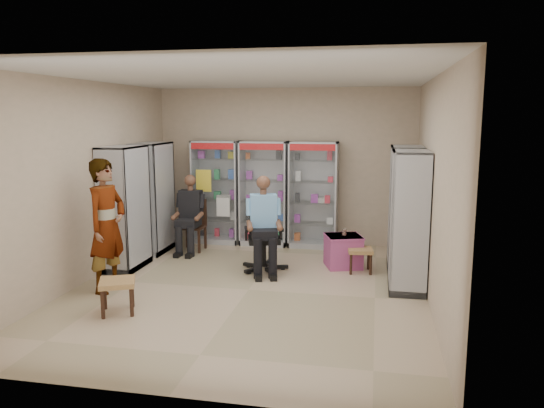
% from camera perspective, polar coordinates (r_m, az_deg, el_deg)
% --- Properties ---
extents(floor, '(6.00, 6.00, 0.00)m').
position_cam_1_polar(floor, '(7.75, -2.54, -9.19)').
color(floor, tan).
rests_on(floor, ground).
extents(room_shell, '(5.02, 6.02, 3.01)m').
position_cam_1_polar(room_shell, '(7.36, -2.66, 5.49)').
color(room_shell, '#C1A88F').
rests_on(room_shell, ground).
extents(cabinet_back_left, '(0.90, 0.50, 2.00)m').
position_cam_1_polar(cabinet_back_left, '(10.42, -5.96, 1.29)').
color(cabinet_back_left, '#B1B3B8').
rests_on(cabinet_back_left, floor).
extents(cabinet_back_mid, '(0.90, 0.50, 2.00)m').
position_cam_1_polar(cabinet_back_mid, '(10.19, -0.85, 1.15)').
color(cabinet_back_mid, '#A2A5A9').
rests_on(cabinet_back_mid, floor).
extents(cabinet_back_right, '(0.90, 0.50, 2.00)m').
position_cam_1_polar(cabinet_back_right, '(10.03, 4.47, 0.99)').
color(cabinet_back_right, silver).
rests_on(cabinet_back_right, floor).
extents(cabinet_right_far, '(0.90, 0.50, 2.00)m').
position_cam_1_polar(cabinet_right_far, '(8.86, 14.11, -0.41)').
color(cabinet_right_far, silver).
rests_on(cabinet_right_far, floor).
extents(cabinet_right_near, '(0.90, 0.50, 2.00)m').
position_cam_1_polar(cabinet_right_near, '(7.78, 14.49, -1.79)').
color(cabinet_right_near, '#A5A7AC').
rests_on(cabinet_right_near, floor).
extents(cabinet_left_far, '(0.90, 0.50, 2.00)m').
position_cam_1_polar(cabinet_left_far, '(9.89, -12.71, 0.66)').
color(cabinet_left_far, '#A8A9AF').
rests_on(cabinet_left_far, floor).
extents(cabinet_left_near, '(0.90, 0.50, 2.00)m').
position_cam_1_polar(cabinet_left_near, '(8.91, -15.56, -0.42)').
color(cabinet_left_near, '#AFB1B6').
rests_on(cabinet_left_near, floor).
extents(wooden_chair, '(0.42, 0.42, 0.94)m').
position_cam_1_polar(wooden_chair, '(9.91, -8.53, -2.30)').
color(wooden_chair, black).
rests_on(wooden_chair, floor).
extents(seated_customer, '(0.44, 0.60, 1.34)m').
position_cam_1_polar(seated_customer, '(9.83, -8.66, -1.22)').
color(seated_customer, black).
rests_on(seated_customer, floor).
extents(office_chair, '(0.77, 0.77, 1.14)m').
position_cam_1_polar(office_chair, '(8.53, -0.87, -3.44)').
color(office_chair, black).
rests_on(office_chair, floor).
extents(seated_shopkeeper, '(0.65, 0.77, 1.45)m').
position_cam_1_polar(seated_shopkeeper, '(8.45, -0.94, -2.48)').
color(seated_shopkeeper, '#689BCE').
rests_on(seated_shopkeeper, floor).
extents(pink_trunk, '(0.69, 0.67, 0.53)m').
position_cam_1_polar(pink_trunk, '(8.87, 7.67, -5.05)').
color(pink_trunk, '#AC4591').
rests_on(pink_trunk, floor).
extents(tea_glass, '(0.07, 0.07, 0.10)m').
position_cam_1_polar(tea_glass, '(8.83, 7.79, -3.02)').
color(tea_glass, '#602608').
rests_on(tea_glass, pink_trunk).
extents(woven_stool_a, '(0.43, 0.43, 0.39)m').
position_cam_1_polar(woven_stool_a, '(8.65, 9.43, -5.98)').
color(woven_stool_a, '#B1854A').
rests_on(woven_stool_a, floor).
extents(woven_stool_b, '(0.57, 0.57, 0.43)m').
position_cam_1_polar(woven_stool_b, '(7.10, -16.26, -9.52)').
color(woven_stool_b, '#A47945').
rests_on(woven_stool_b, floor).
extents(standing_man, '(0.58, 0.76, 1.90)m').
position_cam_1_polar(standing_man, '(7.83, -17.33, -2.23)').
color(standing_man, '#9A9A9D').
rests_on(standing_man, floor).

